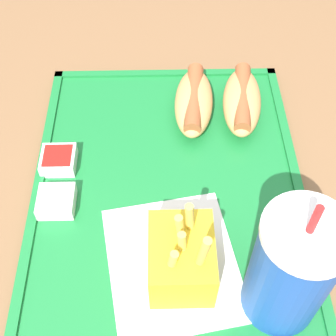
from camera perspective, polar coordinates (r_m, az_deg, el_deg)
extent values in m
cube|color=brown|center=(0.94, 1.39, -17.77)|extent=(1.36, 1.13, 0.77)
cube|color=#197233|center=(0.61, 0.00, -2.03)|extent=(0.43, 0.35, 0.01)
cube|color=#197233|center=(0.62, -15.50, -1.83)|extent=(0.43, 0.01, 0.00)
cube|color=#197233|center=(0.63, 15.39, -1.32)|extent=(0.43, 0.01, 0.00)
cube|color=#197233|center=(0.75, -0.34, 11.48)|extent=(0.01, 0.35, 0.00)
cube|color=white|center=(0.54, 0.54, -11.47)|extent=(0.19, 0.17, 0.00)
cylinder|color=#194CA5|center=(0.48, 14.68, -12.15)|extent=(0.08, 0.08, 0.14)
cylinder|color=silver|center=(0.41, 16.76, -7.59)|extent=(0.08, 0.08, 0.01)
cylinder|color=red|center=(0.40, 17.47, -6.00)|extent=(0.01, 0.01, 0.03)
ellipsoid|color=tan|center=(0.68, 8.99, 8.02)|extent=(0.14, 0.07, 0.04)
cylinder|color=#9E512D|center=(0.68, 9.08, 8.55)|extent=(0.13, 0.04, 0.02)
ellipsoid|color=tan|center=(0.68, 3.15, 8.03)|extent=(0.14, 0.07, 0.04)
cylinder|color=#9E512D|center=(0.67, 3.19, 8.56)|extent=(0.13, 0.04, 0.02)
cube|color=gold|center=(0.51, 1.62, -11.05)|extent=(0.09, 0.07, 0.06)
cylinder|color=#E5C14C|center=(0.50, 1.59, -7.94)|extent=(0.01, 0.02, 0.06)
cylinder|color=#E5C14C|center=(0.49, 2.17, -6.96)|extent=(0.01, 0.02, 0.07)
cylinder|color=#E5C14C|center=(0.48, 0.33, -12.00)|extent=(0.01, 0.02, 0.06)
cylinder|color=#E5C14C|center=(0.47, 4.08, -10.86)|extent=(0.02, 0.02, 0.09)
cylinder|color=#E5C14C|center=(0.49, 1.80, -10.03)|extent=(0.01, 0.02, 0.06)
cube|color=silver|center=(0.59, -13.45, -4.03)|extent=(0.04, 0.04, 0.02)
cube|color=white|center=(0.59, -13.61, -3.55)|extent=(0.04, 0.04, 0.00)
cube|color=silver|center=(0.63, -13.19, 0.93)|extent=(0.04, 0.04, 0.02)
cube|color=#B21914|center=(0.63, -13.33, 1.45)|extent=(0.04, 0.04, 0.00)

